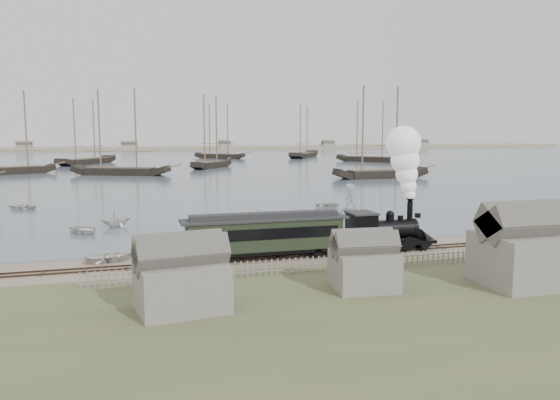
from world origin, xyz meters
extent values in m
plane|color=tan|center=(0.00, 0.00, 0.00)|extent=(600.00, 600.00, 0.00)
cube|color=#4D5F6F|center=(0.00, 170.00, 0.03)|extent=(600.00, 336.00, 0.06)
cube|color=#33241C|center=(0.00, -2.50, 0.10)|extent=(120.00, 0.08, 0.12)
cube|color=#33241C|center=(0.00, -1.50, 0.10)|extent=(120.00, 0.08, 0.12)
cube|color=#44352B|center=(0.00, -2.00, 0.03)|extent=(120.00, 1.80, 0.06)
cube|color=tan|center=(0.00, 250.00, 0.00)|extent=(500.00, 20.00, 1.80)
cube|color=black|center=(9.24, -2.00, 0.77)|extent=(7.60, 2.24, 0.28)
cylinder|color=black|center=(8.79, -2.00, 1.89)|extent=(4.69, 1.68, 1.68)
cube|color=black|center=(6.33, -2.00, 2.12)|extent=(2.01, 2.46, 2.57)
cube|color=#29292C|center=(6.33, -2.00, 3.46)|extent=(2.24, 2.68, 0.13)
cylinder|color=black|center=(10.92, -2.00, 3.40)|extent=(0.49, 0.49, 1.79)
sphere|color=black|center=(9.02, -2.00, 3.20)|extent=(0.72, 0.72, 0.72)
cone|color=black|center=(12.82, -2.00, 0.66)|extent=(1.56, 2.24, 2.24)
cube|color=black|center=(11.70, -2.00, 3.01)|extent=(0.39, 0.39, 0.39)
cube|color=black|center=(-2.16, -2.00, 0.70)|extent=(13.62, 2.24, 0.34)
cube|color=black|center=(-2.16, -2.00, 2.06)|extent=(12.65, 2.43, 2.43)
cube|color=black|center=(-2.16, -3.24, 2.30)|extent=(11.67, 0.06, 0.88)
cube|color=black|center=(-2.16, -0.76, 2.30)|extent=(11.67, 0.06, 0.88)
cube|color=#29292C|center=(-2.16, -2.00, 3.32)|extent=(13.62, 2.63, 0.18)
cube|color=#29292C|center=(-2.16, -2.00, 3.61)|extent=(12.16, 1.17, 0.44)
imported|color=silver|center=(-14.30, 0.64, 0.39)|extent=(3.29, 4.18, 0.78)
imported|color=silver|center=(-17.09, 13.62, 0.46)|extent=(4.70, 4.50, 0.79)
imported|color=silver|center=(-14.01, 16.59, 0.90)|extent=(3.74, 3.98, 1.68)
imported|color=silver|center=(1.81, 16.73, 0.69)|extent=(3.47, 2.45, 1.26)
imported|color=silver|center=(13.60, 24.92, 0.40)|extent=(3.40, 3.94, 0.69)
imported|color=silver|center=(14.09, 18.29, 0.94)|extent=(4.36, 4.41, 1.76)
imported|color=silver|center=(22.94, 39.04, 0.80)|extent=(4.09, 3.06, 1.49)
imported|color=silver|center=(-26.20, 33.83, 0.44)|extent=(3.78, 4.36, 0.76)
camera|label=1|loc=(-12.98, -44.15, 10.45)|focal=35.00mm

